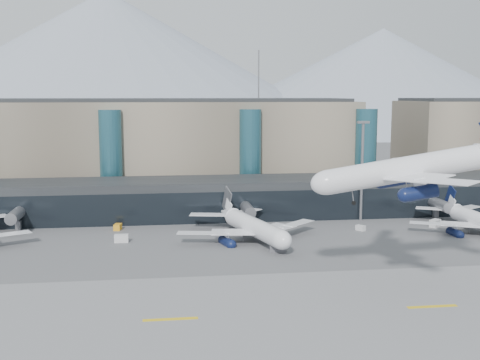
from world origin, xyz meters
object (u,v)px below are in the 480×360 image
lightmast_mid (362,165)px  veh_a (121,238)px  hero_jet (424,161)px  veh_d (435,223)px  veh_g (361,228)px  veh_b (118,227)px  veh_c (278,248)px  jet_parked_right (474,214)px  jet_parked_mid (248,220)px

lightmast_mid → veh_a: (-59.89, -15.45, -13.56)m
lightmast_mid → hero_jet: 56.46m
veh_a → veh_d: 75.72m
veh_d → veh_g: veh_d is taller
hero_jet → veh_d: bearing=66.9°
lightmast_mid → veh_b: (-61.54, -3.11, -13.70)m
lightmast_mid → veh_d: 22.89m
lightmast_mid → veh_b: lightmast_mid is taller
veh_b → veh_c: (34.31, -25.04, 0.21)m
jet_parked_right → hero_jet: bearing=141.0°
veh_b → veh_d: size_ratio=0.80×
jet_parked_mid → veh_a: size_ratio=11.75×
veh_a → veh_c: size_ratio=0.91×
veh_g → veh_b: bearing=-133.2°
hero_jet → veh_d: hero_jet is taller
lightmast_mid → jet_parked_right: 29.21m
lightmast_mid → jet_parked_right: lightmast_mid is taller
veh_a → veh_d: veh_d is taller
hero_jet → veh_d: 55.65m
veh_d → veh_g: 19.58m
lightmast_mid → jet_parked_mid: (-31.65, -15.61, -10.07)m
veh_c → veh_g: size_ratio=1.53×
hero_jet → jet_parked_right: (31.27, 39.64, -17.65)m
veh_g → lightmast_mid: bearing=126.2°
veh_g → veh_a: bearing=-120.9°
lightmast_mid → veh_g: (-3.89, -11.43, -13.78)m
jet_parked_mid → veh_c: size_ratio=10.73×
veh_g → veh_d: bearing=59.7°
jet_parked_mid → veh_a: 28.45m
hero_jet → veh_b: 77.06m
jet_parked_right → veh_g: 26.86m
lightmast_mid → veh_b: bearing=-177.1°
veh_a → jet_parked_mid: bearing=1.1°
hero_jet → veh_g: 48.92m
veh_d → veh_a: bearing=144.4°
lightmast_mid → hero_jet: hero_jet is taller
jet_parked_right → veh_g: bearing=80.2°
hero_jet → veh_g: bearing=88.7°
veh_a → veh_g: bearing=5.5°
lightmast_mid → veh_c: 41.42m
lightmast_mid → hero_jet: size_ratio=0.72×
jet_parked_mid → veh_b: (-29.88, 12.50, -3.62)m
veh_a → veh_c: 35.04m
jet_parked_right → veh_b: size_ratio=13.46×
hero_jet → veh_a: bearing=147.2°
lightmast_mid → veh_d: (15.62, -9.85, -13.52)m
jet_parked_right → veh_a: (-82.30, 0.18, -3.24)m
hero_jet → jet_parked_right: bearing=56.9°
jet_parked_mid → jet_parked_right: bearing=-106.5°
veh_a → veh_b: veh_a is taller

